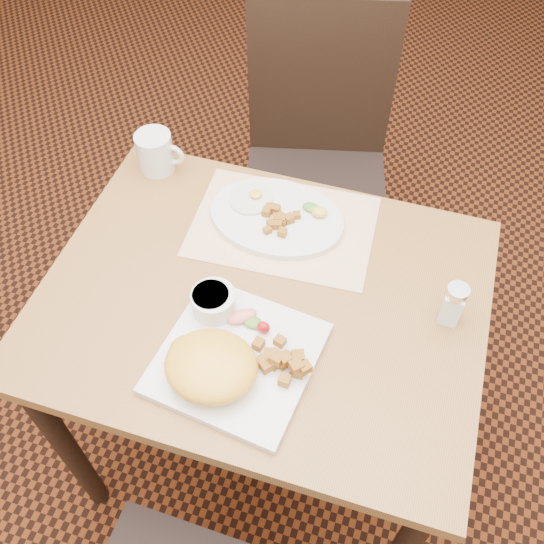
{
  "coord_description": "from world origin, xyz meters",
  "views": [
    {
      "loc": [
        0.23,
        -0.68,
        1.76
      ],
      "look_at": [
        0.02,
        0.01,
        0.82
      ],
      "focal_mm": 40.0,
      "sensor_mm": 36.0,
      "label": 1
    }
  ],
  "objects": [
    {
      "name": "home_fries_sq",
      "position": [
        0.09,
        -0.15,
        0.78
      ],
      "size": [
        0.12,
        0.1,
        0.04
      ],
      "color": "#AD6B1C",
      "rests_on": "plate_square"
    },
    {
      "name": "placemat",
      "position": [
        -0.01,
        0.19,
        0.75
      ],
      "size": [
        0.41,
        0.3,
        0.0
      ],
      "primitive_type": "cube",
      "rotation": [
        0.0,
        0.0,
        0.05
      ],
      "color": "white",
      "rests_on": "table"
    },
    {
      "name": "plate_oval",
      "position": [
        -0.03,
        0.2,
        0.76
      ],
      "size": [
        0.32,
        0.24,
        0.02
      ],
      "primitive_type": null,
      "rotation": [
        0.0,
        0.0,
        -0.06
      ],
      "color": "silver",
      "rests_on": "placemat"
    },
    {
      "name": "garnish_ov",
      "position": [
        0.05,
        0.24,
        0.78
      ],
      "size": [
        0.06,
        0.04,
        0.02
      ],
      "color": "#387223",
      "rests_on": "plate_oval"
    },
    {
      "name": "hollandaise_mound",
      "position": [
        -0.03,
        -0.21,
        0.8
      ],
      "size": [
        0.18,
        0.15,
        0.06
      ],
      "color": "yellow",
      "rests_on": "plate_square"
    },
    {
      "name": "plate_square",
      "position": [
        0.0,
        -0.16,
        0.76
      ],
      "size": [
        0.31,
        0.31,
        0.02
      ],
      "primitive_type": "cube",
      "rotation": [
        0.0,
        0.0,
        -0.12
      ],
      "color": "silver",
      "rests_on": "table"
    },
    {
      "name": "ramekin",
      "position": [
        -0.08,
        -0.07,
        0.79
      ],
      "size": [
        0.09,
        0.09,
        0.05
      ],
      "color": "silver",
      "rests_on": "plate_square"
    },
    {
      "name": "salt_shaker",
      "position": [
        0.37,
        0.06,
        0.8
      ],
      "size": [
        0.04,
        0.04,
        0.1
      ],
      "color": "white",
      "rests_on": "table"
    },
    {
      "name": "home_fries_ov",
      "position": [
        -0.03,
        0.19,
        0.78
      ],
      "size": [
        0.09,
        0.09,
        0.02
      ],
      "color": "#AD6B1C",
      "rests_on": "plate_oval"
    },
    {
      "name": "garnish_sq",
      "position": [
        0.0,
        -0.08,
        0.78
      ],
      "size": [
        0.09,
        0.06,
        0.03
      ],
      "color": "#387223",
      "rests_on": "plate_square"
    },
    {
      "name": "coffee_mug",
      "position": [
        -0.36,
        0.29,
        0.8
      ],
      "size": [
        0.12,
        0.09,
        0.1
      ],
      "color": "silver",
      "rests_on": "table"
    },
    {
      "name": "ground",
      "position": [
        0.0,
        0.0,
        0.0
      ],
      "size": [
        8.0,
        8.0,
        0.0
      ],
      "primitive_type": "plane",
      "color": "black",
      "rests_on": "ground"
    },
    {
      "name": "chair_far",
      "position": [
        -0.05,
        0.68,
        0.54
      ],
      "size": [
        0.51,
        0.52,
        0.97
      ],
      "rotation": [
        0.0,
        0.0,
        3.38
      ],
      "color": "black",
      "rests_on": "ground"
    },
    {
      "name": "fried_egg",
      "position": [
        -0.1,
        0.23,
        0.77
      ],
      "size": [
        0.1,
        0.1,
        0.02
      ],
      "color": "white",
      "rests_on": "plate_oval"
    },
    {
      "name": "table",
      "position": [
        0.0,
        0.0,
        0.64
      ],
      "size": [
        0.9,
        0.7,
        0.75
      ],
      "color": "#9B6630",
      "rests_on": "ground"
    }
  ]
}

